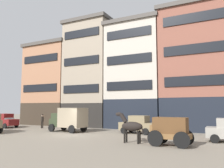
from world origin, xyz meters
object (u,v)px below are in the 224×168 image
object	(u,v)px
sedan_light	(138,125)
fire_hydrant_curbside	(64,125)
cargo_wagon	(170,129)
sedan_parked_curb	(5,121)
delivery_truck_near	(69,119)
draft_horse	(131,126)
pedestrian_officer	(42,120)

from	to	relation	value
sedan_light	fire_hydrant_curbside	distance (m)	10.75
cargo_wagon	sedan_light	size ratio (longest dim) A/B	0.78
sedan_light	sedan_parked_curb	world-z (taller)	same
fire_hydrant_curbside	delivery_truck_near	bearing A→B (deg)	-44.41
draft_horse	delivery_truck_near	size ratio (longest dim) A/B	0.52
draft_horse	pedestrian_officer	size ratio (longest dim) A/B	1.31
draft_horse	pedestrian_officer	distance (m)	16.26
fire_hydrant_curbside	draft_horse	bearing A→B (deg)	-31.09
cargo_wagon	fire_hydrant_curbside	distance (m)	17.09
draft_horse	sedan_light	bearing A→B (deg)	105.79
draft_horse	delivery_truck_near	bearing A→B (deg)	154.74
draft_horse	sedan_parked_curb	xyz separation A→B (m)	(-19.94, 4.67, -0.36)
draft_horse	cargo_wagon	bearing A→B (deg)	-0.03
draft_horse	fire_hydrant_curbside	bearing A→B (deg)	148.91
cargo_wagon	pedestrian_officer	size ratio (longest dim) A/B	1.64
sedan_light	sedan_parked_curb	xyz separation A→B (m)	(-18.20, -1.48, 0.00)
cargo_wagon	delivery_truck_near	world-z (taller)	delivery_truck_near
cargo_wagon	fire_hydrant_curbside	size ratio (longest dim) A/B	3.55
sedan_light	pedestrian_officer	xyz separation A→B (m)	(-13.24, 0.16, 0.07)
draft_horse	sedan_parked_curb	world-z (taller)	draft_horse
draft_horse	sedan_light	world-z (taller)	draft_horse
pedestrian_officer	cargo_wagon	bearing A→B (deg)	-19.39
delivery_truck_near	sedan_parked_curb	world-z (taller)	delivery_truck_near
pedestrian_officer	fire_hydrant_curbside	xyz separation A→B (m)	(2.58, 1.17, -0.55)
draft_horse	fire_hydrant_curbside	world-z (taller)	draft_horse
draft_horse	pedestrian_officer	world-z (taller)	draft_horse
draft_horse	delivery_truck_near	world-z (taller)	delivery_truck_near
pedestrian_officer	fire_hydrant_curbside	world-z (taller)	pedestrian_officer
sedan_parked_curb	fire_hydrant_curbside	size ratio (longest dim) A/B	4.58
sedan_parked_curb	cargo_wagon	bearing A→B (deg)	-11.53
cargo_wagon	draft_horse	world-z (taller)	draft_horse
delivery_truck_near	pedestrian_officer	xyz separation A→B (m)	(-5.78, 1.97, -0.44)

